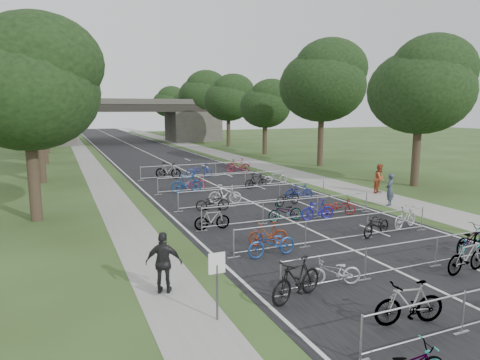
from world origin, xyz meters
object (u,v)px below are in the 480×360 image
at_px(park_sign, 217,274).
at_px(pedestrian_a, 390,190).
at_px(overpass_bridge, 125,121).
at_px(bike_1, 409,303).
at_px(pedestrian_c, 164,263).
at_px(pedestrian_b, 380,179).

height_order(park_sign, pedestrian_a, pedestrian_a).
distance_m(overpass_bridge, park_sign, 62.41).
relative_size(bike_1, pedestrian_a, 1.02).
relative_size(park_sign, bike_1, 0.96).
distance_m(park_sign, pedestrian_a, 16.15).
xyz_separation_m(park_sign, pedestrian_a, (13.60, 8.70, -0.34)).
xyz_separation_m(overpass_bridge, pedestrian_c, (-7.67, -59.80, -2.60)).
bearing_deg(park_sign, pedestrian_a, 32.60).
bearing_deg(overpass_bridge, pedestrian_a, -82.73).
bearing_deg(pedestrian_a, pedestrian_b, -160.07).
xyz_separation_m(bike_1, pedestrian_a, (9.20, 10.84, 0.36)).
relative_size(bike_1, pedestrian_c, 1.02).
bearing_deg(bike_1, pedestrian_a, 152.03).
height_order(pedestrian_b, pedestrian_c, pedestrian_b).
bearing_deg(overpass_bridge, park_sign, -96.26).
distance_m(overpass_bridge, bike_1, 64.26).
distance_m(pedestrian_a, pedestrian_c, 15.86).
height_order(bike_1, pedestrian_b, pedestrian_b).
height_order(bike_1, pedestrian_c, pedestrian_c).
height_order(park_sign, bike_1, park_sign).
bearing_deg(pedestrian_a, park_sign, -4.39).
xyz_separation_m(pedestrian_b, pedestrian_c, (-16.54, -9.69, -0.02)).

